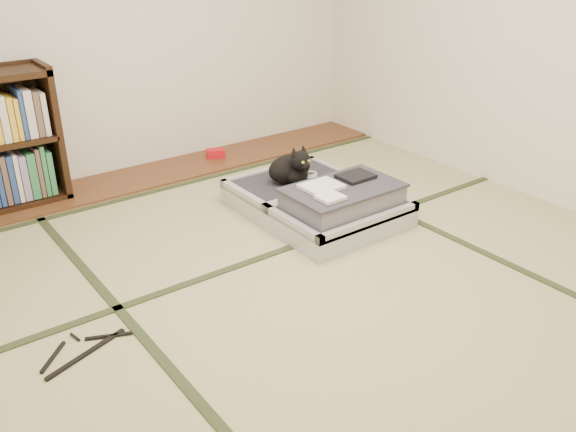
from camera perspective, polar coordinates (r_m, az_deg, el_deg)
floor at (r=3.39m, az=2.86°, el=-6.07°), size 4.50×4.50×0.00m
wood_strip at (r=4.94m, az=-12.00°, el=3.93°), size 4.00×0.50×0.02m
red_item at (r=5.17m, az=-6.78°, el=5.85°), size 0.17×0.14×0.07m
room_shell at (r=2.91m, az=3.51°, el=19.29°), size 4.50×4.50×4.50m
tatami_borders at (r=3.73m, az=-1.94°, el=-2.85°), size 4.00×4.50×0.01m
suitcase at (r=4.07m, az=3.01°, el=1.35°), size 0.83×1.10×0.33m
cat at (r=4.21m, az=0.36°, el=4.49°), size 0.37×0.37×0.30m
cable_coil at (r=4.37m, az=2.05°, el=3.89°), size 0.11×0.11×0.03m
hanger at (r=3.03m, az=-18.56°, el=-11.76°), size 0.45×0.27×0.01m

